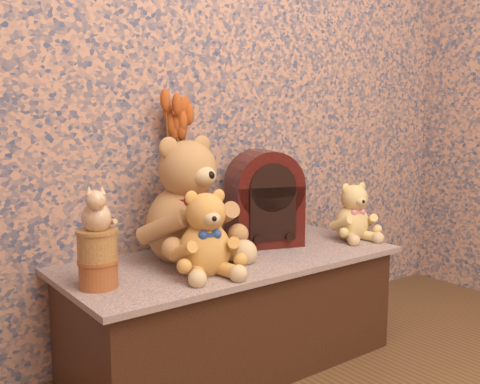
# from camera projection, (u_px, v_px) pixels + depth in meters

# --- Properties ---
(display_shelf) EXTENTS (1.21, 0.56, 0.40)m
(display_shelf) POSITION_uv_depth(u_px,v_px,m) (232.00, 311.00, 2.00)
(display_shelf) COLOR #3A5578
(display_shelf) RESTS_ON ground
(teddy_large) EXTENTS (0.43, 0.48, 0.46)m
(teddy_large) POSITION_uv_depth(u_px,v_px,m) (184.00, 194.00, 1.91)
(teddy_large) COLOR #A06E3E
(teddy_large) RESTS_ON display_shelf
(teddy_medium) EXTENTS (0.29, 0.32, 0.29)m
(teddy_medium) POSITION_uv_depth(u_px,v_px,m) (205.00, 229.00, 1.75)
(teddy_medium) COLOR #BE8035
(teddy_medium) RESTS_ON display_shelf
(teddy_small) EXTENTS (0.25, 0.28, 0.25)m
(teddy_small) POSITION_uv_depth(u_px,v_px,m) (352.00, 209.00, 2.23)
(teddy_small) COLOR #E1B86B
(teddy_small) RESTS_ON display_shelf
(cathedral_radio) EXTENTS (0.32, 0.27, 0.37)m
(cathedral_radio) POSITION_uv_depth(u_px,v_px,m) (264.00, 197.00, 2.14)
(cathedral_radio) COLOR #3C0E0B
(cathedral_radio) RESTS_ON display_shelf
(ceramic_vase) EXTENTS (0.17, 0.17, 0.21)m
(ceramic_vase) POSITION_uv_depth(u_px,v_px,m) (182.00, 222.00, 2.05)
(ceramic_vase) COLOR tan
(ceramic_vase) RESTS_ON display_shelf
(dried_stalks) EXTENTS (0.24, 0.24, 0.45)m
(dried_stalks) POSITION_uv_depth(u_px,v_px,m) (180.00, 134.00, 2.01)
(dried_stalks) COLOR #BB501D
(dried_stalks) RESTS_ON ceramic_vase
(biscuit_tin_lower) EXTENTS (0.14, 0.14, 0.08)m
(biscuit_tin_lower) POSITION_uv_depth(u_px,v_px,m) (98.00, 274.00, 1.62)
(biscuit_tin_lower) COLOR #B47D34
(biscuit_tin_lower) RESTS_ON display_shelf
(biscuit_tin_upper) EXTENTS (0.15, 0.15, 0.09)m
(biscuit_tin_upper) POSITION_uv_depth(u_px,v_px,m) (97.00, 245.00, 1.61)
(biscuit_tin_upper) COLOR #D4B25C
(biscuit_tin_upper) RESTS_ON biscuit_tin_lower
(cat_figurine) EXTENTS (0.13, 0.14, 0.14)m
(cat_figurine) POSITION_uv_depth(u_px,v_px,m) (96.00, 207.00, 1.59)
(cat_figurine) COLOR silver
(cat_figurine) RESTS_ON biscuit_tin_upper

